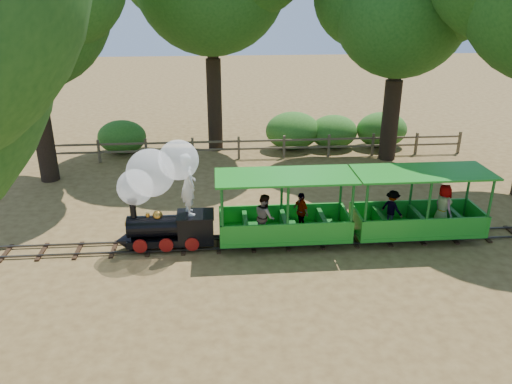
{
  "coord_description": "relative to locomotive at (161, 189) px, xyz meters",
  "views": [
    {
      "loc": [
        -1.97,
        -12.91,
        6.94
      ],
      "look_at": [
        -0.86,
        0.5,
        1.45
      ],
      "focal_mm": 35.0,
      "sensor_mm": 36.0,
      "label": 1
    }
  ],
  "objects": [
    {
      "name": "shrub_east",
      "position": [
        9.35,
        9.23,
        -1.0
      ],
      "size": [
        2.37,
        1.82,
        1.64
      ],
      "primitive_type": "ellipsoid",
      "color": "#2D6B1E",
      "rests_on": "ground"
    },
    {
      "name": "locomotive",
      "position": [
        0.0,
        0.0,
        0.0
      ],
      "size": [
        2.82,
        1.33,
        3.25
      ],
      "color": "black",
      "rests_on": "ground"
    },
    {
      "name": "carriage_front",
      "position": [
        3.4,
        -0.13,
        -0.98
      ],
      "size": [
        3.91,
        1.6,
        2.03
      ],
      "color": "#209322",
      "rests_on": "track"
    },
    {
      "name": "shrub_west",
      "position": [
        -2.67,
        9.23,
        -1.07
      ],
      "size": [
        2.17,
        1.67,
        1.51
      ],
      "primitive_type": "ellipsoid",
      "color": "#2D6B1E",
      "rests_on": "ground"
    },
    {
      "name": "track",
      "position": [
        3.55,
        -0.07,
        -1.75
      ],
      "size": [
        22.0,
        1.0,
        0.1
      ],
      "color": "#3F3D3A",
      "rests_on": "ground"
    },
    {
      "name": "oak_ne",
      "position": [
        9.02,
        7.5,
        4.63
      ],
      "size": [
        6.7,
        5.9,
        8.87
      ],
      "color": "#2D2116",
      "rests_on": "ground"
    },
    {
      "name": "fence",
      "position": [
        3.55,
        7.93,
        -1.24
      ],
      "size": [
        18.1,
        0.1,
        1.0
      ],
      "color": "brown",
      "rests_on": "ground"
    },
    {
      "name": "shrub_mid_w",
      "position": [
        5.12,
        9.23,
        -0.95
      ],
      "size": [
        2.51,
        1.93,
        1.74
      ],
      "primitive_type": "ellipsoid",
      "color": "#2D6B1E",
      "rests_on": "ground"
    },
    {
      "name": "ground",
      "position": [
        3.55,
        -0.07,
        -1.82
      ],
      "size": [
        90.0,
        90.0,
        0.0
      ],
      "primitive_type": "plane",
      "color": "olive",
      "rests_on": "ground"
    },
    {
      "name": "shrub_mid_e",
      "position": [
        7.04,
        9.23,
        -1.04
      ],
      "size": [
        2.24,
        1.72,
        1.55
      ],
      "primitive_type": "ellipsoid",
      "color": "#2D6B1E",
      "rests_on": "ground"
    },
    {
      "name": "carriage_rear",
      "position": [
        7.44,
        -0.07,
        -0.98
      ],
      "size": [
        3.91,
        1.6,
        2.03
      ],
      "color": "#209322",
      "rests_on": "track"
    }
  ]
}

